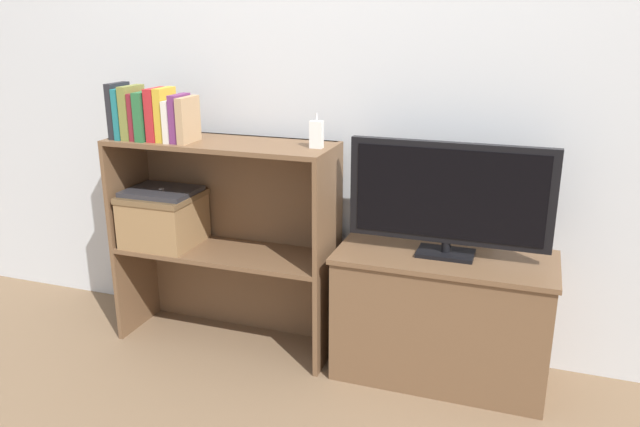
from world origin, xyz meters
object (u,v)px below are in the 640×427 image
at_px(tv, 449,196).
at_px(storage_basket_left, 164,216).
at_px(baby_monitor, 317,134).
at_px(book_teal, 125,113).
at_px(book_ivory, 173,121).
at_px(book_forest, 148,116).
at_px(book_mustard, 166,115).
at_px(book_crimson, 157,114).
at_px(book_charcoal, 119,110).
at_px(book_maroon, 140,116).
at_px(book_tan, 188,120).
at_px(laptop, 162,191).
at_px(book_olive, 133,112).
at_px(book_plum, 180,118).
at_px(tv_stand, 441,316).

relative_size(tv, storage_basket_left, 2.47).
bearing_deg(tv, baby_monitor, -177.37).
relative_size(book_teal, book_ivory, 1.23).
distance_m(book_teal, book_forest, 0.11).
bearing_deg(book_mustard, book_crimson, 180.00).
distance_m(book_charcoal, book_maroon, 0.11).
height_order(book_charcoal, book_teal, book_charcoal).
relative_size(tv, book_teal, 3.65).
distance_m(book_ivory, book_tan, 0.07).
bearing_deg(storage_basket_left, tv, 1.80).
relative_size(book_crimson, book_ivory, 1.26).
distance_m(book_forest, laptop, 0.35).
distance_m(book_charcoal, book_olive, 0.07).
bearing_deg(book_plum, baby_monitor, 6.35).
bearing_deg(book_crimson, tv, 4.16).
distance_m(book_teal, baby_monitor, 0.84).
bearing_deg(laptop, storage_basket_left, 180.00).
distance_m(book_mustard, book_plum, 0.07).
bearing_deg(book_ivory, laptop, 157.31).
height_order(book_teal, book_forest, book_teal).
bearing_deg(book_teal, baby_monitor, 4.35).
xyz_separation_m(book_maroon, book_tan, (0.23, 0.00, -0.00)).
relative_size(tv_stand, tv, 1.10).
bearing_deg(baby_monitor, book_tan, -173.21).
bearing_deg(book_crimson, book_mustard, 0.00).
xyz_separation_m(tv, book_olive, (-1.33, -0.09, 0.27)).
bearing_deg(book_mustard, book_olive, 180.00).
distance_m(book_ivory, laptop, 0.35).
distance_m(tv, book_maroon, 1.32).
distance_m(book_charcoal, book_forest, 0.14).
bearing_deg(book_mustard, book_teal, 180.00).
distance_m(book_forest, book_tan, 0.19).
bearing_deg(book_ivory, book_olive, 180.00).
height_order(book_tan, baby_monitor, book_tan).
relative_size(book_charcoal, storage_basket_left, 0.74).
distance_m(book_forest, baby_monitor, 0.74).
distance_m(book_olive, book_forest, 0.07).
height_order(tv_stand, book_mustard, book_mustard).
bearing_deg(book_plum, book_charcoal, 180.00).
distance_m(book_forest, book_crimson, 0.05).
bearing_deg(book_teal, book_ivory, 0.00).
bearing_deg(book_crimson, book_teal, 180.00).
distance_m(book_charcoal, storage_basket_left, 0.50).
xyz_separation_m(book_crimson, book_ivory, (0.08, 0.00, -0.02)).
distance_m(book_maroon, book_tan, 0.23).
distance_m(book_crimson, storage_basket_left, 0.47).
xyz_separation_m(tv_stand, book_ivory, (-1.14, -0.09, 0.75)).
bearing_deg(book_olive, tv, 3.79).
distance_m(tv, book_mustard, 1.20).
relative_size(book_mustard, book_plum, 1.12).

